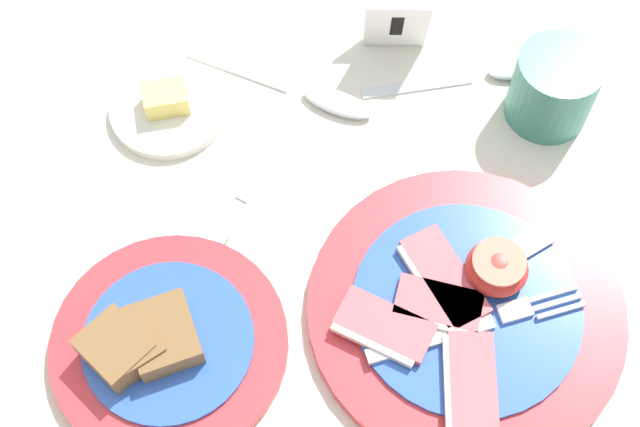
% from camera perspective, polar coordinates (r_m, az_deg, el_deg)
% --- Properties ---
extents(ground_plane, '(3.00, 3.00, 0.00)m').
position_cam_1_polar(ground_plane, '(0.74, 3.36, -6.78)').
color(ground_plane, beige).
extents(breakfast_plate, '(0.26, 0.26, 0.04)m').
position_cam_1_polar(breakfast_plate, '(0.75, 9.31, -6.00)').
color(breakfast_plate, red).
rests_on(breakfast_plate, ground_plane).
extents(bread_plate, '(0.19, 0.19, 0.04)m').
position_cam_1_polar(bread_plate, '(0.73, -10.08, -8.20)').
color(bread_plate, red).
rests_on(bread_plate, ground_plane).
extents(sugar_cup, '(0.08, 0.08, 0.07)m').
position_cam_1_polar(sugar_cup, '(0.84, 14.81, 7.83)').
color(sugar_cup, '#337F6B').
rests_on(sugar_cup, ground_plane).
extents(butter_dish, '(0.11, 0.11, 0.03)m').
position_cam_1_polar(butter_dish, '(0.85, -9.63, 6.77)').
color(butter_dish, silver).
rests_on(butter_dish, ground_plane).
extents(number_card, '(0.06, 0.05, 0.07)m').
position_cam_1_polar(number_card, '(0.87, 4.98, 12.40)').
color(number_card, white).
rests_on(number_card, ground_plane).
extents(teaspoon_by_saucer, '(0.19, 0.05, 0.01)m').
position_cam_1_polar(teaspoon_by_saucer, '(0.88, 11.23, 8.84)').
color(teaspoon_by_saucer, silver).
rests_on(teaspoon_by_saucer, ground_plane).
extents(teaspoon_near_cup, '(0.11, 0.18, 0.01)m').
position_cam_1_polar(teaspoon_near_cup, '(0.78, -5.95, -0.26)').
color(teaspoon_near_cup, silver).
rests_on(teaspoon_near_cup, ground_plane).
extents(teaspoon_stray, '(0.18, 0.10, 0.01)m').
position_cam_1_polar(teaspoon_stray, '(0.85, -0.50, 7.68)').
color(teaspoon_stray, silver).
rests_on(teaspoon_stray, ground_plane).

